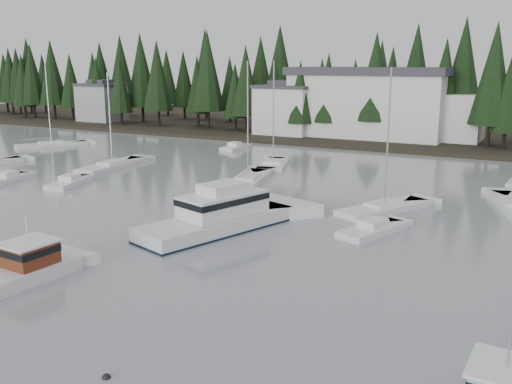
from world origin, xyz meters
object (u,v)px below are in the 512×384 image
(harbor_inn, at_px, (381,104))
(runabout_0, at_px, (7,180))
(house_far_west, at_px, (102,101))
(sailboat_1, at_px, (273,166))
(lobster_boat_brown, at_px, (10,276))
(house_west, at_px, (286,109))
(sailboat_5, at_px, (52,146))
(sailboat_2, at_px, (248,182))
(cabin_cruiser_center, at_px, (219,220))
(sailboat_0, at_px, (384,210))
(runabout_3, at_px, (235,148))
(runabout_1, at_px, (372,231))
(runabout_4, at_px, (70,183))
(sailboat_3, at_px, (113,167))

(harbor_inn, relative_size, runabout_0, 4.81)
(house_far_west, xyz_separation_m, sailboat_1, (52.48, -27.73, -4.34))
(harbor_inn, bearing_deg, runabout_0, -116.98)
(lobster_boat_brown, bearing_deg, sailboat_1, 8.94)
(house_west, distance_m, sailboat_5, 37.20)
(sailboat_2, distance_m, sailboat_5, 39.22)
(harbor_inn, bearing_deg, cabin_cruiser_center, -86.17)
(house_far_west, distance_m, sailboat_2, 65.97)
(sailboat_1, bearing_deg, sailboat_2, 171.55)
(sailboat_0, xyz_separation_m, runabout_3, (-28.49, 23.98, 0.07))
(house_west, bearing_deg, runabout_3, -91.79)
(runabout_1, xyz_separation_m, runabout_4, (-32.17, 1.89, -0.00))
(sailboat_0, height_order, sailboat_2, sailboat_2)
(sailboat_2, bearing_deg, runabout_0, 102.14)
(house_far_west, distance_m, runabout_4, 60.95)
(lobster_boat_brown, relative_size, sailboat_2, 0.68)
(sailboat_1, height_order, sailboat_3, sailboat_1)
(sailboat_3, relative_size, runabout_1, 1.79)
(sailboat_1, distance_m, sailboat_2, 9.68)
(cabin_cruiser_center, xyz_separation_m, sailboat_3, (-24.89, 16.23, -0.76))
(sailboat_0, bearing_deg, house_far_west, 85.19)
(house_far_west, xyz_separation_m, runabout_4, (38.82, -46.79, -4.27))
(sailboat_3, xyz_separation_m, runabout_4, (3.01, -9.66, 0.08))
(runabout_1, xyz_separation_m, runabout_3, (-29.50, 30.68, 0.00))
(harbor_inn, height_order, sailboat_3, harbor_inn)
(house_far_west, xyz_separation_m, cabin_cruiser_center, (60.71, -53.36, -3.59))
(harbor_inn, relative_size, runabout_3, 5.88)
(sailboat_3, bearing_deg, harbor_inn, -33.67)
(cabin_cruiser_center, height_order, runabout_4, cabin_cruiser_center)
(sailboat_3, distance_m, runabout_3, 19.95)
(sailboat_2, height_order, runabout_3, sailboat_2)
(sailboat_2, height_order, runabout_4, sailboat_2)
(house_west, distance_m, lobster_boat_brown, 67.49)
(house_far_west, bearing_deg, runabout_1, -34.44)
(sailboat_0, bearing_deg, lobster_boat_brown, 177.68)
(sailboat_0, xyz_separation_m, runabout_4, (-31.16, -4.80, 0.07))
(house_west, relative_size, lobster_boat_brown, 1.09)
(house_far_west, distance_m, runabout_3, 45.44)
(sailboat_5, relative_size, runabout_1, 2.17)
(cabin_cruiser_center, bearing_deg, runabout_0, 98.15)
(runabout_3, relative_size, runabout_4, 0.76)
(sailboat_0, relative_size, sailboat_3, 1.07)
(house_west, height_order, harbor_inn, harbor_inn)
(lobster_boat_brown, bearing_deg, house_west, 15.97)
(house_west, xyz_separation_m, cabin_cruiser_center, (18.71, -51.36, -3.84))
(sailboat_5, distance_m, runabout_1, 58.57)
(house_far_west, bearing_deg, sailboat_1, -27.85)
(lobster_boat_brown, bearing_deg, runabout_1, -34.05)
(house_far_west, xyz_separation_m, runabout_3, (41.50, -18.00, -4.27))
(sailboat_3, relative_size, runabout_4, 1.75)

